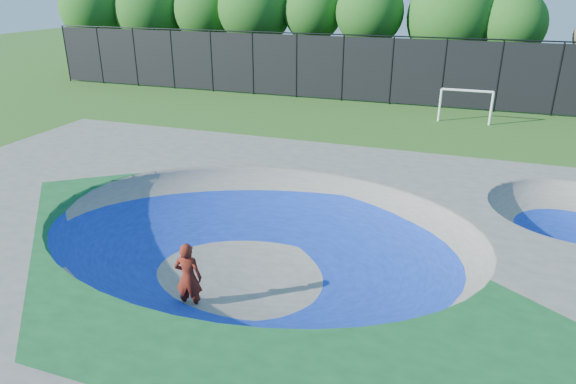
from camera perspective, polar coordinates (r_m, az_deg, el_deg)
name	(u,v)px	position (r m, az deg, el deg)	size (l,w,h in m)	color
ground	(259,275)	(13.28, -3.21, -9.21)	(120.00, 120.00, 0.00)	#285818
skate_deck	(259,249)	(12.91, -3.28, -6.37)	(22.00, 14.00, 1.50)	gray
skater	(188,278)	(11.76, -11.01, -9.32)	(0.62, 0.41, 1.70)	red
skateboard	(191,309)	(12.21, -10.72, -12.62)	(0.78, 0.22, 0.05)	black
soccer_goal	(466,100)	(28.76, 19.19, 9.64)	(2.69, 0.12, 1.78)	white
fence	(392,69)	(32.10, 11.45, 13.21)	(48.09, 0.09, 4.04)	black
treeline	(375,15)	(37.18, 9.67, 18.83)	(53.80, 6.85, 7.85)	#422F21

